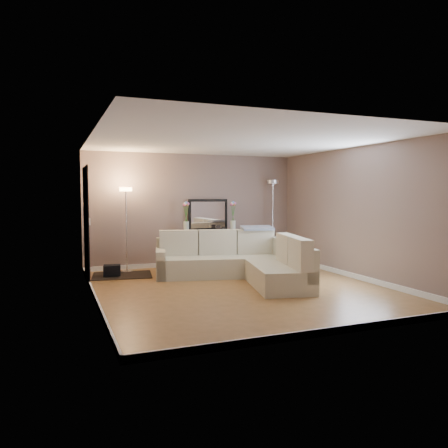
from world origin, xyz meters
name	(u,v)px	position (x,y,z in m)	size (l,w,h in m)	color
floor	(241,289)	(0.00, 0.00, -0.01)	(5.00, 5.50, 0.01)	olive
ceiling	(241,141)	(0.00, 0.00, 2.60)	(5.00, 5.50, 0.01)	white
wall_back	(193,210)	(0.00, 2.76, 1.30)	(5.00, 0.02, 2.60)	gray
wall_front	(336,227)	(0.00, -2.76, 1.30)	(5.00, 0.02, 2.60)	gray
wall_left	(92,219)	(-2.51, 0.00, 1.30)	(0.02, 5.50, 2.60)	gray
wall_right	(357,213)	(2.51, 0.00, 1.30)	(0.02, 5.50, 2.60)	gray
baseboard_back	(194,263)	(0.00, 2.73, 0.05)	(5.00, 0.03, 0.10)	white
baseboard_front	(333,331)	(0.00, -2.73, 0.05)	(5.00, 0.03, 0.10)	white
baseboard_left	(95,298)	(-2.48, 0.00, 0.05)	(0.03, 5.50, 0.10)	white
baseboard_right	(355,276)	(2.48, 0.00, 0.05)	(0.03, 5.50, 0.10)	white
doorway	(86,224)	(-2.48, 1.70, 1.10)	(0.02, 1.20, 2.20)	black
switch_plate	(90,222)	(-2.48, 0.85, 1.20)	(0.02, 0.08, 0.12)	white
sectional_sofa	(241,262)	(0.37, 0.81, 0.34)	(2.78, 3.06, 0.93)	#BEB99A
throw_blanket	(257,228)	(0.97, 1.34, 0.96)	(0.67, 0.38, 0.05)	#808CA5
console_table	(207,247)	(0.23, 2.46, 0.46)	(1.35, 0.44, 0.82)	black
leaning_mirror	(208,215)	(0.32, 2.63, 1.19)	(0.94, 0.10, 0.74)	black
table_decor	(210,230)	(0.30, 2.42, 0.85)	(0.57, 0.13, 0.13)	#C36922
flower_vase_left	(186,219)	(-0.25, 2.49, 1.11)	(0.16, 0.13, 0.70)	silver
flower_vase_right	(233,218)	(0.87, 2.42, 1.11)	(0.16, 0.13, 0.70)	silver
floor_lamp_lit	(126,213)	(-1.62, 2.35, 1.28)	(0.29, 0.29, 1.82)	silver
floor_lamp_unlit	(273,204)	(1.93, 2.44, 1.42)	(0.29, 0.29, 2.01)	silver
charcoal_rug	(122,275)	(-1.77, 2.03, 0.01)	(1.18, 0.89, 0.02)	black
black_bag	(112,270)	(-1.98, 1.96, 0.14)	(0.34, 0.24, 0.22)	black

